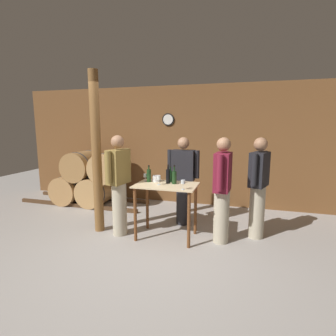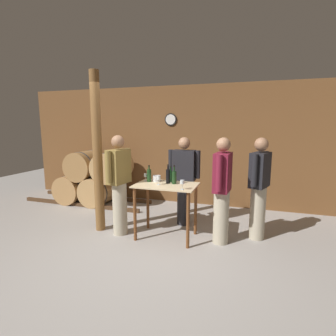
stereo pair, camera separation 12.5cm
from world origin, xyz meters
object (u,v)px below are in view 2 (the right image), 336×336
ice_bucket (157,178)px  person_visitor_bearded (259,187)px  wooden_post (97,153)px  wine_bottle_far_left (149,175)px  wine_glass_near_left (146,176)px  wine_bottle_center (171,176)px  wine_bottle_right (174,177)px  person_host (119,183)px  wine_bottle_left (168,176)px  wine_glass_near_right (182,182)px  person_visitor_with_scarf (222,189)px  person_visitor_near_door (184,179)px  wine_glass_near_center (159,178)px

ice_bucket → person_visitor_bearded: bearing=8.7°
wooden_post → wine_bottle_far_left: 0.95m
wooden_post → wine_glass_near_left: 0.89m
wine_bottle_center → wine_glass_near_left: 0.43m
wine_bottle_far_left → wine_bottle_right: wine_bottle_right is taller
ice_bucket → person_host: person_host is taller
wine_bottle_left → wine_glass_near_right: bearing=-45.4°
wine_bottle_right → wine_bottle_left: bearing=174.7°
wine_bottle_center → person_host: size_ratio=0.16×
wine_bottle_far_left → person_visitor_with_scarf: bearing=-1.7°
ice_bucket → person_host: size_ratio=0.08×
wooden_post → person_visitor_near_door: 1.59m
person_host → person_visitor_near_door: bearing=40.2°
wooden_post → wine_glass_near_center: size_ratio=18.30×
wine_glass_near_left → wine_glass_near_center: size_ratio=0.87×
wine_bottle_far_left → person_host: size_ratio=0.17×
wine_bottle_far_left → wine_glass_near_left: wine_bottle_far_left is taller
wine_bottle_right → wine_glass_near_right: (0.22, -0.32, -0.00)m
wine_glass_near_center → wine_glass_near_right: 0.47m
wine_bottle_far_left → wine_glass_near_right: wine_bottle_far_left is taller
wine_bottle_left → ice_bucket: 0.24m
wine_bottle_far_left → person_visitor_near_door: 0.73m
wine_glass_near_center → person_visitor_bearded: 1.59m
wine_bottle_right → person_visitor_near_door: size_ratio=0.19×
wine_bottle_right → ice_bucket: wine_bottle_right is taller
wooden_post → wine_glass_near_right: 1.58m
wine_glass_near_center → wine_bottle_center: bearing=67.7°
wine_bottle_right → person_host: 0.92m
wine_bottle_center → wine_glass_near_right: 0.56m
person_visitor_with_scarf → person_visitor_bearded: (0.54, 0.34, -0.01)m
wine_bottle_far_left → person_visitor_bearded: 1.78m
wine_bottle_right → person_visitor_near_door: person_visitor_near_door is taller
wine_bottle_center → person_visitor_with_scarf: (0.86, -0.15, -0.12)m
person_host → person_visitor_near_door: (0.90, 0.76, -0.03)m
wine_glass_near_right → person_visitor_with_scarf: 0.64m
person_visitor_near_door → wine_glass_near_left: bearing=-136.3°
wooden_post → wine_glass_near_center: wooden_post is taller
wine_glass_near_left → person_visitor_near_door: person_visitor_near_door is taller
wine_bottle_center → wine_glass_near_center: wine_bottle_center is taller
wine_bottle_center → wine_glass_near_center: bearing=-112.3°
wine_glass_near_right → person_host: bearing=173.1°
wine_glass_near_center → person_visitor_near_door: size_ratio=0.09×
wine_bottle_right → wine_glass_near_right: size_ratio=2.11×
ice_bucket → person_host: bearing=-154.7°
wine_glass_near_center → wine_bottle_far_left: bearing=144.3°
wine_bottle_far_left → person_visitor_bearded: (1.74, 0.30, -0.14)m
wine_bottle_right → person_host: (-0.89, -0.19, -0.12)m
wine_bottle_far_left → wine_bottle_center: 0.36m
wine_glass_near_left → wine_glass_near_center: (0.31, -0.20, 0.02)m
wine_bottle_center → wine_bottle_right: (0.10, -0.13, 0.01)m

